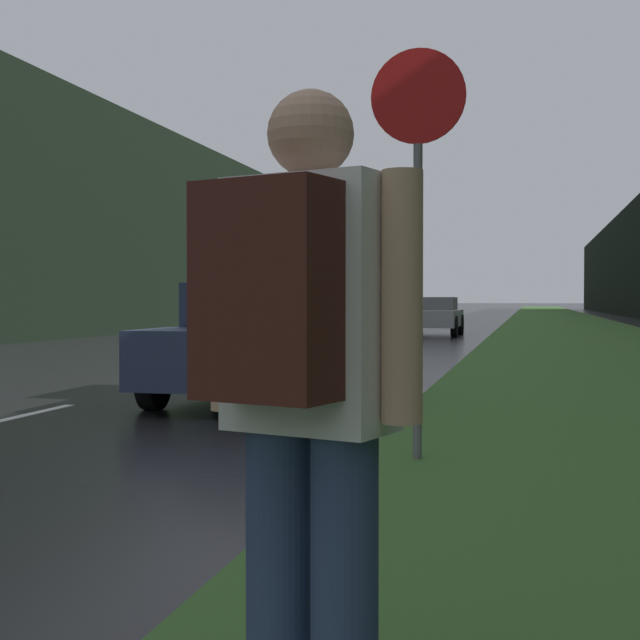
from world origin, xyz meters
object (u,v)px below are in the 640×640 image
car_passing_near (257,342)px  car_passing_far (432,315)px  stop_sign (418,206)px  hitchhiker_with_backpack (303,386)px

car_passing_near → car_passing_far: car_passing_near is taller
stop_sign → car_passing_near: stop_sign is taller
hitchhiker_with_backpack → car_passing_far: bearing=112.4°
hitchhiker_with_backpack → car_passing_near: 8.86m
car_passing_near → car_passing_far: (-0.00, 20.12, -0.02)m
stop_sign → hitchhiker_with_backpack: stop_sign is taller
stop_sign → car_passing_far: bearing=95.9°
stop_sign → car_passing_near: size_ratio=0.79×
hitchhiker_with_backpack → car_passing_near: hitchhiker_with_backpack is taller
stop_sign → car_passing_near: (-2.48, 3.78, -1.25)m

